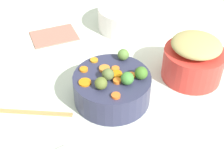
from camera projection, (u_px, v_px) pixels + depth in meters
name	position (u px, v px, depth m)	size (l,w,h in m)	color
tabletop	(115.00, 93.00, 1.10)	(2.40, 2.40, 0.02)	silver
serving_bowl_carrots	(112.00, 88.00, 1.04)	(0.25, 0.25, 0.10)	#303150
metal_pot	(193.00, 64.00, 1.12)	(0.21, 0.21, 0.11)	red
stuffing_mound	(196.00, 45.00, 1.07)	(0.17, 0.17, 0.05)	tan
carrot_slice_0	(131.00, 75.00, 1.01)	(0.03, 0.03, 0.01)	orange
carrot_slice_1	(94.00, 60.00, 1.07)	(0.03, 0.03, 0.01)	orange
carrot_slice_2	(117.00, 74.00, 1.01)	(0.04, 0.04, 0.01)	orange
carrot_slice_3	(117.00, 81.00, 0.98)	(0.03, 0.03, 0.01)	orange
carrot_slice_4	(115.00, 69.00, 1.03)	(0.03, 0.03, 0.01)	orange
carrot_slice_5	(105.00, 69.00, 1.03)	(0.04, 0.04, 0.01)	orange
carrot_slice_6	(116.00, 96.00, 0.93)	(0.03, 0.03, 0.01)	orange
carrot_slice_7	(84.00, 69.00, 1.03)	(0.03, 0.03, 0.01)	orange
carrot_slice_8	(85.00, 82.00, 0.98)	(0.04, 0.04, 0.01)	orange
carrot_slice_9	(142.00, 70.00, 1.03)	(0.03, 0.03, 0.01)	orange
brussels_sprout_0	(141.00, 73.00, 0.99)	(0.04, 0.04, 0.04)	#447528
brussels_sprout_1	(108.00, 74.00, 0.99)	(0.04, 0.04, 0.04)	#5B6B39
brussels_sprout_2	(123.00, 55.00, 1.07)	(0.04, 0.04, 0.04)	#5E863D
brussels_sprout_3	(127.00, 78.00, 0.97)	(0.04, 0.04, 0.04)	#448739
brussels_sprout_4	(101.00, 83.00, 0.95)	(0.04, 0.04, 0.04)	#5E6C2E
wooden_spoon	(1.00, 110.00, 1.02)	(0.23, 0.27, 0.01)	tan
casserole_dish	(127.00, 17.00, 1.40)	(0.25, 0.25, 0.10)	white
dish_towel	(54.00, 36.00, 1.37)	(0.19, 0.14, 0.01)	#B56D5E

